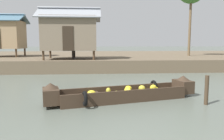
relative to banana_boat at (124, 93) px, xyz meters
The scene contains 7 objects.
ground_plane 4.16m from the banana_boat, 95.26° to the left, with size 300.00×300.00×0.00m, color #596056.
riverbank_strip 17.41m from the banana_boat, 91.25° to the left, with size 160.00×20.00×0.95m, color brown.
banana_boat is the anchor object (origin of this frame).
stilt_house_left 16.69m from the banana_boat, 126.78° to the left, with size 4.29×3.31×4.01m.
stilt_house_mid_left 10.32m from the banana_boat, 108.18° to the left, with size 4.83×3.39×4.07m.
vendor_person 10.23m from the banana_boat, 106.65° to the left, with size 0.44×0.44×1.66m.
mooring_post 3.00m from the banana_boat, 16.36° to the right, with size 0.14×0.14×1.06m, color #423323.
Camera 1 is at (-0.70, -2.33, 2.19)m, focal length 34.76 mm.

